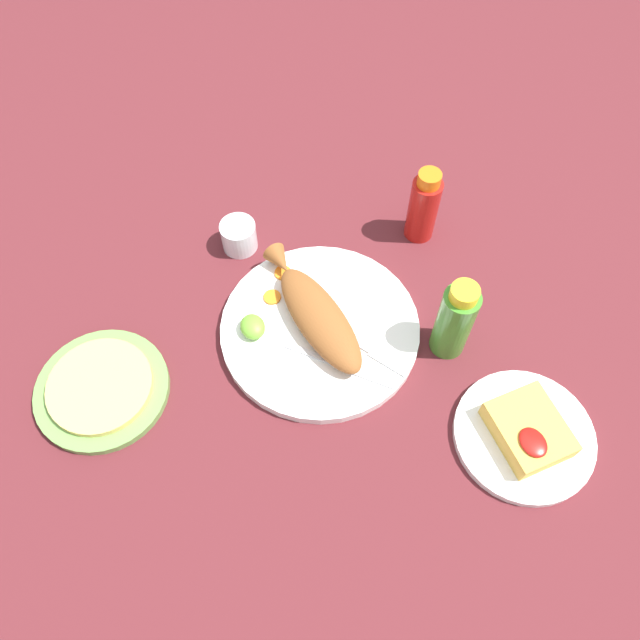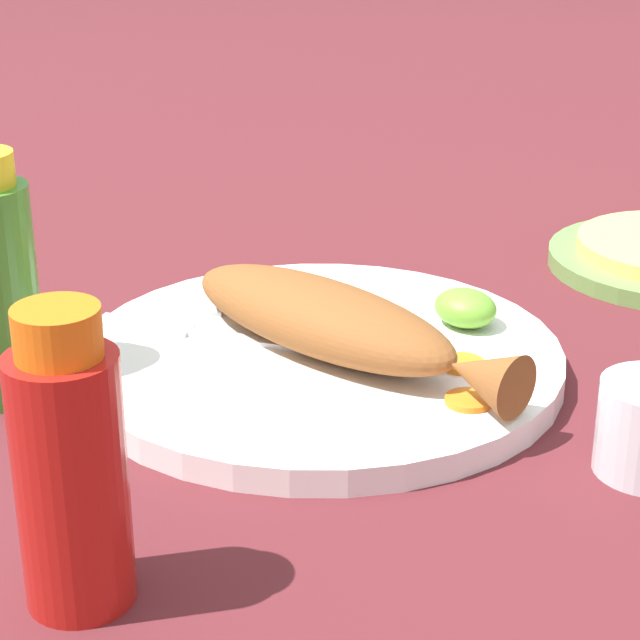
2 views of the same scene
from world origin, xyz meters
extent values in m
plane|color=#561E23|center=(0.00, 0.00, 0.00)|extent=(4.00, 4.00, 0.00)
cylinder|color=white|center=(0.00, 0.00, 0.01)|extent=(0.33, 0.33, 0.02)
ellipsoid|color=brown|center=(0.00, 0.00, 0.04)|extent=(0.23, 0.10, 0.05)
cone|color=brown|center=(-0.13, -0.02, 0.04)|extent=(0.05, 0.05, 0.04)
cube|color=silver|center=(0.03, 0.03, 0.02)|extent=(0.10, 0.07, 0.00)
cube|color=silver|center=(0.10, 0.07, 0.02)|extent=(0.07, 0.05, 0.00)
cube|color=silver|center=(0.05, -0.02, 0.02)|extent=(0.09, 0.09, 0.00)
cube|color=silver|center=(0.12, 0.04, 0.02)|extent=(0.06, 0.06, 0.00)
cylinder|color=orange|center=(-0.12, -0.02, 0.02)|extent=(0.03, 0.03, 0.00)
cylinder|color=orange|center=(-0.08, -0.05, 0.02)|extent=(0.03, 0.03, 0.00)
ellipsoid|color=#6BB233|center=(-0.03, -0.10, 0.03)|extent=(0.05, 0.04, 0.03)
cylinder|color=#B21914|center=(-0.12, 0.25, 0.06)|extent=(0.05, 0.05, 0.13)
cylinder|color=orange|center=(-0.12, 0.25, 0.14)|extent=(0.04, 0.04, 0.02)
camera|label=1|loc=(0.47, -0.20, 0.90)|focal=35.00mm
camera|label=2|loc=(-0.55, 0.45, 0.34)|focal=65.00mm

